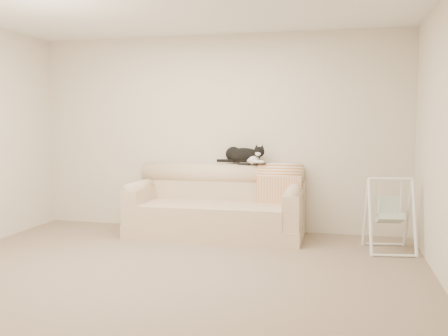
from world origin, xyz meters
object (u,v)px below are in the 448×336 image
tuxedo_cat (244,155)px  remote_b (260,164)px  sofa (217,208)px  baby_swing (389,214)px  remote_a (244,163)px

tuxedo_cat → remote_b: bearing=-13.2°
sofa → tuxedo_cat: (0.30, 0.26, 0.67)m
tuxedo_cat → baby_swing: size_ratio=0.78×
remote_b → baby_swing: remote_b is taller
baby_swing → tuxedo_cat: bearing=160.7°
remote_a → baby_swing: remote_a is taller
sofa → remote_b: remote_b is taller
sofa → tuxedo_cat: tuxedo_cat is taller
sofa → remote_a: size_ratio=11.80×
remote_b → tuxedo_cat: 0.25m
sofa → remote_a: 0.68m
remote_b → remote_a: bearing=176.0°
tuxedo_cat → remote_a: bearing=-73.3°
remote_a → tuxedo_cat: bearing=106.7°
remote_b → baby_swing: 1.73m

